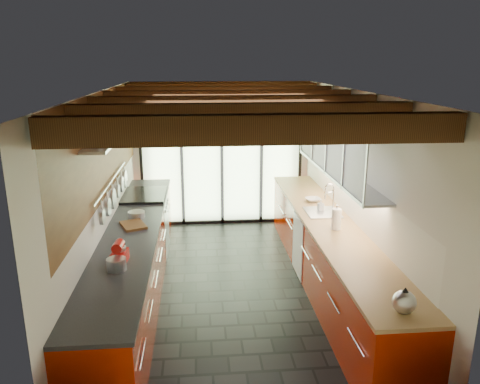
{
  "coord_description": "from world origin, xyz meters",
  "views": [
    {
      "loc": [
        -0.42,
        -5.62,
        2.97
      ],
      "look_at": [
        0.13,
        0.4,
        1.25
      ],
      "focal_mm": 35.0,
      "sensor_mm": 36.0,
      "label": 1
    }
  ],
  "objects_px": {
    "stand_mixer": "(119,254)",
    "bowl": "(313,200)",
    "kettle": "(404,301)",
    "paper_towel": "(336,219)",
    "soap_bottle": "(321,205)"
  },
  "relations": [
    {
      "from": "stand_mixer",
      "to": "bowl",
      "type": "bearing_deg",
      "value": 37.52
    },
    {
      "from": "kettle",
      "to": "stand_mixer",
      "type": "bearing_deg",
      "value": 153.99
    },
    {
      "from": "stand_mixer",
      "to": "paper_towel",
      "type": "height_order",
      "value": "paper_towel"
    },
    {
      "from": "stand_mixer",
      "to": "kettle",
      "type": "distance_m",
      "value": 2.83
    },
    {
      "from": "stand_mixer",
      "to": "soap_bottle",
      "type": "height_order",
      "value": "stand_mixer"
    },
    {
      "from": "soap_bottle",
      "to": "stand_mixer",
      "type": "bearing_deg",
      "value": -149.43
    },
    {
      "from": "paper_towel",
      "to": "bowl",
      "type": "height_order",
      "value": "paper_towel"
    },
    {
      "from": "paper_towel",
      "to": "soap_bottle",
      "type": "height_order",
      "value": "paper_towel"
    },
    {
      "from": "kettle",
      "to": "soap_bottle",
      "type": "bearing_deg",
      "value": 90.0
    },
    {
      "from": "stand_mixer",
      "to": "kettle",
      "type": "bearing_deg",
      "value": -26.01
    },
    {
      "from": "kettle",
      "to": "paper_towel",
      "type": "bearing_deg",
      "value": 90.0
    },
    {
      "from": "stand_mixer",
      "to": "soap_bottle",
      "type": "bearing_deg",
      "value": 30.57
    },
    {
      "from": "paper_towel",
      "to": "soap_bottle",
      "type": "distance_m",
      "value": 0.75
    },
    {
      "from": "paper_towel",
      "to": "bowl",
      "type": "bearing_deg",
      "value": 90.0
    },
    {
      "from": "stand_mixer",
      "to": "paper_towel",
      "type": "bearing_deg",
      "value": 16.43
    }
  ]
}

